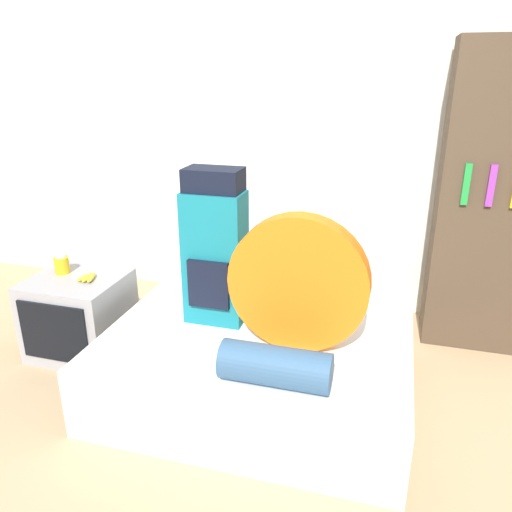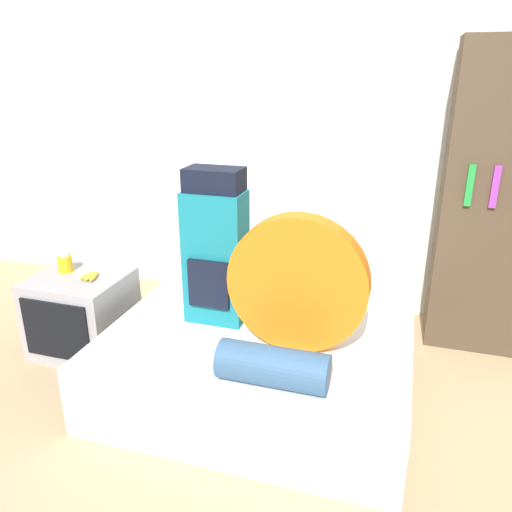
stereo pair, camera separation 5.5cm
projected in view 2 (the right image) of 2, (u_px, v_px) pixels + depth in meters
The scene contains 10 objects.
ground_plane at pixel (213, 470), 2.40m from camera, with size 16.00×16.00×0.00m, color tan.
wall_back at pixel (308, 141), 3.74m from camera, with size 8.00×0.05×2.60m.
bed at pixel (260, 359), 2.95m from camera, with size 1.70×1.40×0.40m.
backpack at pixel (215, 250), 2.85m from camera, with size 0.34×0.24×0.91m.
tent_bag at pixel (298, 283), 2.58m from camera, with size 0.74×0.12×0.74m.
sleeping_roll at pixel (273, 366), 2.35m from camera, with size 0.53×0.19×0.19m.
television at pixel (82, 314), 3.34m from camera, with size 0.59×0.55×0.54m.
canister at pixel (65, 263), 3.32m from camera, with size 0.09×0.09×0.13m.
banana_bunch at pixel (91, 276), 3.22m from camera, with size 0.11×0.14×0.03m.
bookshelf at pixel (499, 203), 3.21m from camera, with size 0.71×0.42×2.00m.
Camera 2 is at (0.76, -1.74, 1.81)m, focal length 35.00 mm.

